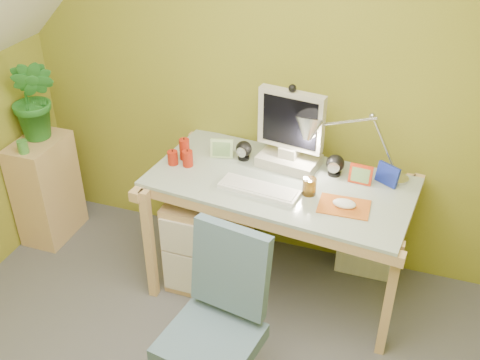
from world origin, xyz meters
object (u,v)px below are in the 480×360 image
(task_chair, at_px, (210,342))
(side_ledge, at_px, (47,189))
(radiator, at_px, (367,248))
(potted_plant, at_px, (34,99))
(monitor, at_px, (291,125))
(desk_lamp, at_px, (373,131))
(desk, at_px, (278,236))

(task_chair, bearing_deg, side_ledge, 158.61)
(radiator, bearing_deg, potted_plant, -173.68)
(monitor, height_order, desk_lamp, desk_lamp)
(desk_lamp, distance_m, task_chair, 1.37)
(monitor, height_order, task_chair, monitor)
(side_ledge, xyz_separation_m, potted_plant, (0.01, 0.05, 0.64))
(desk_lamp, bearing_deg, task_chair, -127.45)
(potted_plant, relative_size, task_chair, 0.64)
(monitor, height_order, potted_plant, monitor)
(radiator, bearing_deg, desk_lamp, -110.83)
(desk_lamp, xyz_separation_m, radiator, (0.05, 0.14, -0.89))
(desk, bearing_deg, radiator, 38.48)
(potted_plant, bearing_deg, side_ledge, -101.94)
(potted_plant, height_order, radiator, potted_plant)
(desk, xyz_separation_m, potted_plant, (-1.62, 0.06, 0.62))
(desk, bearing_deg, task_chair, -88.25)
(desk_lamp, relative_size, radiator, 1.65)
(desk, relative_size, task_chair, 1.69)
(desk, distance_m, desk_lamp, 0.84)
(desk, xyz_separation_m, side_ledge, (-1.63, 0.01, -0.02))
(side_ledge, bearing_deg, monitor, 5.93)
(desk, distance_m, monitor, 0.67)
(side_ledge, xyz_separation_m, radiator, (2.13, 0.31, -0.19))
(monitor, height_order, side_ledge, monitor)
(potted_plant, bearing_deg, desk_lamp, 3.29)
(desk, height_order, desk_lamp, desk_lamp)
(monitor, distance_m, desk_lamp, 0.45)
(monitor, bearing_deg, radiator, 24.29)
(potted_plant, height_order, task_chair, potted_plant)
(potted_plant, xyz_separation_m, radiator, (2.12, 0.26, -0.83))
(side_ledge, distance_m, task_chair, 1.82)
(radiator, bearing_deg, side_ledge, -172.39)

